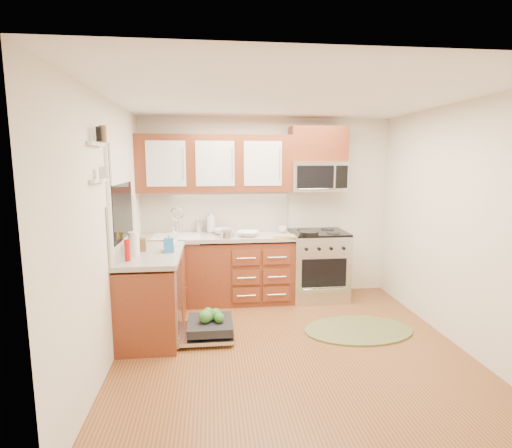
{
  "coord_description": "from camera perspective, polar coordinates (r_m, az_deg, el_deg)",
  "views": [
    {
      "loc": [
        -0.79,
        -3.85,
        1.91
      ],
      "look_at": [
        -0.25,
        0.85,
        1.16
      ],
      "focal_mm": 28.0,
      "sensor_mm": 36.0,
      "label": 1
    }
  ],
  "objects": [
    {
      "name": "paper_towel_roll",
      "position": [
        4.38,
        -17.06,
        -2.71
      ],
      "size": [
        0.14,
        0.14,
        0.25
      ],
      "primitive_type": "cylinder",
      "rotation": [
        0.0,
        0.0,
        0.28
      ],
      "color": "white",
      "rests_on": "countertop_left"
    },
    {
      "name": "cabinet_over_mw",
      "position": [
        5.62,
        8.82,
        11.19
      ],
      "size": [
        0.76,
        0.35,
        0.47
      ],
      "primitive_type": "cube",
      "color": "#5E1D15",
      "rests_on": "ground"
    },
    {
      "name": "shelf_upper",
      "position": [
        3.62,
        -21.79,
        10.58
      ],
      "size": [
        0.04,
        0.4,
        0.03
      ],
      "primitive_type": "cube",
      "color": "white",
      "rests_on": "ground"
    },
    {
      "name": "upper_cabinets",
      "position": [
        5.42,
        -5.89,
        8.58
      ],
      "size": [
        2.05,
        0.35,
        0.75
      ],
      "primitive_type": null,
      "color": "#5E1D15",
      "rests_on": "ground"
    },
    {
      "name": "canister",
      "position": [
        5.57,
        -8.03,
        -0.38
      ],
      "size": [
        0.11,
        0.11,
        0.17
      ],
      "primitive_type": "cylinder",
      "rotation": [
        0.0,
        0.0,
        -0.05
      ],
      "color": "silver",
      "rests_on": "countertop_back"
    },
    {
      "name": "soap_bottle_a",
      "position": [
        5.55,
        -6.45,
        0.34
      ],
      "size": [
        0.15,
        0.15,
        0.31
      ],
      "primitive_type": "imported",
      "rotation": [
        0.0,
        0.0,
        0.27
      ],
      "color": "#999999",
      "rests_on": "countertop_back"
    },
    {
      "name": "base_cabinet_back",
      "position": [
        5.5,
        -5.63,
        -6.7
      ],
      "size": [
        2.05,
        0.6,
        0.85
      ],
      "primitive_type": "cube",
      "color": "#5E1D15",
      "rests_on": "ground"
    },
    {
      "name": "cutting_board",
      "position": [
        5.25,
        4.25,
        -1.72
      ],
      "size": [
        0.34,
        0.24,
        0.02
      ],
      "primitive_type": "cube",
      "rotation": [
        0.0,
        0.0,
        -0.16
      ],
      "color": "tan",
      "rests_on": "countertop_back"
    },
    {
      "name": "countertop_left",
      "position": [
        4.54,
        -14.63,
        -4.17
      ],
      "size": [
        0.64,
        1.27,
        0.05
      ],
      "primitive_type": "cube",
      "color": "#A4A196",
      "rests_on": "base_cabinet_left"
    },
    {
      "name": "microwave",
      "position": [
        5.6,
        8.78,
        6.74
      ],
      "size": [
        0.76,
        0.38,
        0.4
      ],
      "primitive_type": null,
      "color": "silver",
      "rests_on": "ground"
    },
    {
      "name": "skillet",
      "position": [
        5.27,
        7.57,
        -1.32
      ],
      "size": [
        0.27,
        0.27,
        0.05
      ],
      "primitive_type": "cylinder",
      "rotation": [
        0.0,
        0.0,
        0.08
      ],
      "color": "black",
      "rests_on": "range"
    },
    {
      "name": "bowl_a",
      "position": [
        5.27,
        -1.16,
        -1.4
      ],
      "size": [
        0.34,
        0.34,
        0.07
      ],
      "primitive_type": "imported",
      "rotation": [
        0.0,
        0.0,
        -0.26
      ],
      "color": "#999999",
      "rests_on": "countertop_back"
    },
    {
      "name": "window_blind",
      "position": [
        4.45,
        -18.66,
        8.14
      ],
      "size": [
        0.02,
        0.96,
        0.4
      ],
      "primitive_type": "cube",
      "color": "white",
      "rests_on": "ground"
    },
    {
      "name": "blue_carton",
      "position": [
        4.43,
        -12.35,
        -2.98
      ],
      "size": [
        0.11,
        0.07,
        0.16
      ],
      "primitive_type": "cube",
      "rotation": [
        0.0,
        0.0,
        0.14
      ],
      "color": "#2771B8",
      "rests_on": "countertop_left"
    },
    {
      "name": "wooden_box",
      "position": [
        4.59,
        -16.31,
        -2.87
      ],
      "size": [
        0.15,
        0.11,
        0.14
      ],
      "primitive_type": "cube",
      "rotation": [
        0.0,
        0.0,
        0.09
      ],
      "color": "brown",
      "rests_on": "countertop_left"
    },
    {
      "name": "ceiling",
      "position": [
        3.97,
        5.27,
        17.5
      ],
      "size": [
        3.5,
        3.5,
        0.0
      ],
      "primitive_type": "plane",
      "rotation": [
        3.14,
        0.0,
        0.0
      ],
      "color": "white",
      "rests_on": "ground"
    },
    {
      "name": "soap_bottle_b",
      "position": [
        5.0,
        -11.69,
        -1.52
      ],
      "size": [
        0.1,
        0.1,
        0.18
      ],
      "primitive_type": "imported",
      "rotation": [
        0.0,
        0.0,
        0.3
      ],
      "color": "#999999",
      "rests_on": "countertop_left"
    },
    {
      "name": "wall_left",
      "position": [
        4.02,
        -20.24,
        -1.01
      ],
      "size": [
        0.04,
        3.5,
        2.5
      ],
      "primitive_type": "cube",
      "color": "silver",
      "rests_on": "ground"
    },
    {
      "name": "cup",
      "position": [
        5.55,
        3.85,
        -0.74
      ],
      "size": [
        0.13,
        0.13,
        0.1
      ],
      "primitive_type": "imported",
      "rotation": [
        0.0,
        0.0,
        0.1
      ],
      "color": "#999999",
      "rests_on": "countertop_back"
    },
    {
      "name": "range",
      "position": [
        5.66,
        8.8,
        -5.79
      ],
      "size": [
        0.76,
        0.64,
        0.95
      ],
      "primitive_type": null,
      "color": "silver",
      "rests_on": "ground"
    },
    {
      "name": "countertop_back",
      "position": [
        5.38,
        -5.71,
        -1.86
      ],
      "size": [
        2.07,
        0.64,
        0.05
      ],
      "primitive_type": "cube",
      "color": "#A4A196",
      "rests_on": "base_cabinet_back"
    },
    {
      "name": "red_bottle",
      "position": [
        4.16,
        -17.9,
        -3.62
      ],
      "size": [
        0.07,
        0.07,
        0.22
      ],
      "primitive_type": "cylinder",
      "rotation": [
        0.0,
        0.0,
        0.33
      ],
      "color": "#B0110E",
      "rests_on": "countertop_left"
    },
    {
      "name": "mustard_bottle",
      "position": [
        4.71,
        -16.57,
        -2.23
      ],
      "size": [
        0.08,
        0.08,
        0.2
      ],
      "primitive_type": "cylinder",
      "rotation": [
        0.0,
        0.0,
        -0.23
      ],
      "color": "gold",
      "rests_on": "countertop_left"
    },
    {
      "name": "rug",
      "position": [
        4.83,
        14.39,
        -14.45
      ],
      "size": [
        1.26,
        0.83,
        0.02
      ],
      "primitive_type": null,
      "rotation": [
        0.0,
        0.0,
        -0.02
      ],
      "color": "olive",
      "rests_on": "ground"
    },
    {
      "name": "soap_bottle_c",
      "position": [
        4.53,
        -12.22,
        -2.57
      ],
      "size": [
        0.17,
        0.17,
        0.18
      ],
      "primitive_type": "imported",
      "rotation": [
        0.0,
        0.0,
        -0.22
      ],
      "color": "#999999",
      "rests_on": "countertop_left"
    },
    {
      "name": "stock_pot",
      "position": [
        5.16,
        -4.16,
        -1.43
      ],
      "size": [
        0.23,
        0.23,
        0.11
      ],
      "primitive_type": "cylinder",
      "rotation": [
        0.0,
        0.0,
        0.4
      ],
      "color": "silver",
      "rests_on": "countertop_back"
    },
    {
      "name": "wall_right",
      "position": [
        4.66,
        26.62,
        -0.12
      ],
      "size": [
        0.04,
        3.5,
        2.5
      ],
      "primitive_type": "cube",
      "color": "silver",
      "rests_on": "ground"
    },
    {
      "name": "shelf_lower",
      "position": [
        3.62,
        -21.51,
        5.84
      ],
      "size": [
        0.04,
        0.4,
        0.03
      ],
      "primitive_type": "cube",
      "color": "white",
      "rests_on": "ground"
    },
    {
      "name": "wall_front",
      "position": [
        2.34,
        13.62,
        -7.69
      ],
      "size": [
        3.5,
        0.04,
        2.5
      ],
      "primitive_type": "cube",
      "color": "silver",
      "rests_on": "ground"
    },
    {
      "name": "sink",
      "position": [
        5.4,
        -11.27,
        -3.03
      ],
      "size": [
        0.62,
        0.5,
        0.26
      ],
      "primitive_type": null,
      "color": "white",
      "rests_on": "ground"
    },
    {
      "name": "bowl_b",
      "position": [
        5.43,
        -4.79,
        -1.07
      ],
      "size": [
        0.3,
        0.3,
        0.08
      ],
      "primitive_type": "imported",
      "rotation": [
        0.0,
        0.0,
        0.24
      ],
      "color": "#999999",
      "rests_on": "countertop_back"
    },
    {
      "name": "backsplash_back",
      "position": [
        5.63,
        -5.8,
        1.81
      ],
      "size": [
        2.05,
        0.02,
        0.57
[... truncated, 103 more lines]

